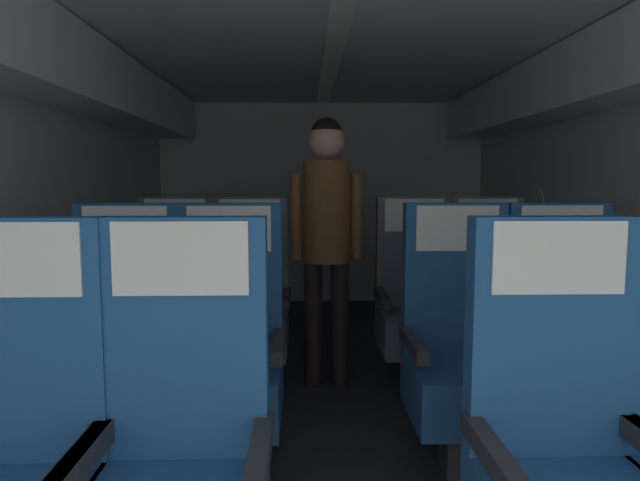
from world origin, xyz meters
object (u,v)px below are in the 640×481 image
seat_b_left_window (123,359)px  seat_b_left_aisle (229,359)px  seat_a_right_window (565,470)px  seat_c_right_window (416,307)px  seat_b_right_aisle (565,356)px  seat_b_right_window (460,357)px  seat_c_right_aisle (490,307)px  flight_attendant (326,223)px  seat_c_left_aisle (250,309)px  seat_a_left_aisle (178,473)px  seat_a_left_window (5,478)px  seat_c_left_window (174,308)px

seat_b_left_window → seat_b_left_aisle: same height
seat_a_right_window → seat_c_right_window: (-0.01, 1.95, 0.00)m
seat_a_right_window → seat_b_right_aisle: (0.45, 0.97, 0.00)m
seat_b_right_window → seat_c_right_aisle: bearing=64.9°
seat_b_right_window → flight_attendant: flight_attendant is taller
seat_c_left_aisle → seat_c_right_aisle: (1.46, 0.01, 0.00)m
seat_b_right_aisle → seat_a_left_aisle: bearing=-147.1°
seat_b_left_window → flight_attendant: bearing=46.7°
seat_b_right_window → seat_c_right_aisle: (0.45, 0.97, 0.00)m
seat_b_left_window → seat_c_right_aisle: 2.14m
seat_a_left_aisle → seat_b_left_aisle: bearing=89.8°
seat_a_left_window → seat_b_right_aisle: same height
seat_a_left_aisle → seat_b_left_window: size_ratio=1.00×
seat_b_right_aisle → seat_b_right_window: bearing=-179.4°
seat_c_left_window → flight_attendant: bearing=-0.1°
seat_b_right_aisle → seat_b_right_window: 0.47m
seat_b_left_window → flight_attendant: (0.91, 0.97, 0.51)m
seat_c_right_window → seat_a_left_window: bearing=-126.7°
seat_c_left_aisle → seat_b_right_window: bearing=-43.7°
seat_b_left_aisle → flight_attendant: bearing=64.9°
seat_b_right_aisle → flight_attendant: bearing=135.9°
seat_a_left_window → seat_c_right_window: (1.45, 1.95, 0.00)m
seat_c_right_aisle → seat_b_right_aisle: bearing=-89.1°
flight_attendant → seat_c_left_window: bearing=-9.4°
seat_b_right_aisle → seat_b_left_aisle: bearing=-179.9°
seat_b_left_window → seat_a_left_window: bearing=-89.5°
seat_b_left_aisle → seat_c_right_aisle: same height
seat_a_right_window → flight_attendant: 2.09m
seat_b_left_aisle → flight_attendant: size_ratio=0.71×
seat_c_right_aisle → seat_a_left_aisle: bearing=-127.3°
seat_a_left_aisle → seat_b_right_window: (1.01, 0.95, 0.00)m
seat_a_left_window → seat_c_left_aisle: size_ratio=1.00×
seat_a_right_window → seat_c_right_window: bearing=90.3°
seat_b_right_aisle → seat_a_left_window: bearing=-153.3°
seat_c_right_aisle → flight_attendant: (-1.00, 0.02, 0.51)m
seat_a_right_window → seat_c_right_aisle: 1.98m
seat_b_left_window → seat_c_right_window: same height
seat_c_left_aisle → seat_a_right_window: bearing=-62.1°
seat_a_right_window → seat_c_left_window: 2.45m
seat_a_left_aisle → seat_a_left_window: bearing=-178.6°
seat_b_left_window → seat_b_right_window: (1.46, -0.01, 0.00)m
seat_c_left_window → seat_c_left_aisle: bearing=-3.1°
seat_c_left_aisle → flight_attendant: flight_attendant is taller
seat_b_right_window → seat_b_left_window: bearing=179.5°
seat_a_left_window → seat_b_left_aisle: size_ratio=1.00×
seat_a_left_aisle → seat_b_left_window: 1.06m
seat_c_left_window → seat_c_right_window: 1.47m
seat_a_left_aisle → seat_c_left_aisle: same height
seat_a_left_aisle → seat_a_right_window: bearing=-0.7°
seat_c_right_window → seat_b_right_window: bearing=-90.2°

